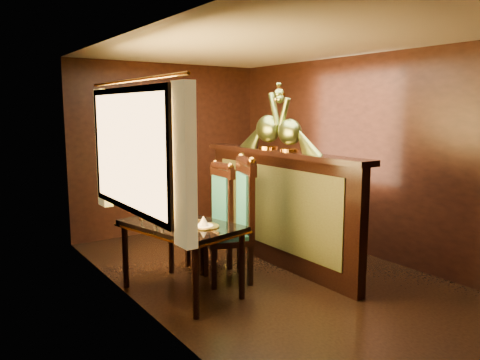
{
  "coord_description": "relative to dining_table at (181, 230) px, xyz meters",
  "views": [
    {
      "loc": [
        -3.08,
        -3.89,
        1.83
      ],
      "look_at": [
        -0.11,
        0.45,
        1.03
      ],
      "focal_mm": 35.0,
      "sensor_mm": 36.0,
      "label": 1
    }
  ],
  "objects": [
    {
      "name": "peacock_right",
      "position": [
        1.36,
        0.35,
        1.1
      ],
      "size": [
        0.24,
        0.65,
        0.77
      ],
      "primitive_type": null,
      "color": "#1C553C",
      "rests_on": "partition"
    },
    {
      "name": "dining_table",
      "position": [
        0.0,
        0.0,
        0.0
      ],
      "size": [
        0.99,
        1.35,
        0.92
      ],
      "rotation": [
        0.0,
        0.0,
        0.23
      ],
      "color": "black",
      "rests_on": "ground"
    },
    {
      "name": "peacock_left",
      "position": [
        1.36,
        -0.04,
        1.06
      ],
      "size": [
        0.22,
        0.59,
        0.7
      ],
      "primitive_type": null,
      "color": "#1C553C",
      "rests_on": "partition"
    },
    {
      "name": "partition",
      "position": [
        1.35,
        0.15,
        0.06
      ],
      "size": [
        0.26,
        2.7,
        1.36
      ],
      "color": "black",
      "rests_on": "ground"
    },
    {
      "name": "ground",
      "position": [
        1.03,
        -0.15,
        -0.65
      ],
      "size": [
        5.0,
        5.0,
        0.0
      ],
      "primitive_type": "plane",
      "color": "black",
      "rests_on": "ground"
    },
    {
      "name": "room_shell",
      "position": [
        0.95,
        -0.13,
        0.93
      ],
      "size": [
        3.04,
        5.04,
        2.52
      ],
      "color": "black",
      "rests_on": "ground"
    },
    {
      "name": "chair_left",
      "position": [
        0.68,
        -0.01,
        0.06
      ],
      "size": [
        0.62,
        0.63,
        1.35
      ],
      "rotation": [
        0.0,
        0.0,
        -0.32
      ],
      "color": "black",
      "rests_on": "ground"
    },
    {
      "name": "chair_right",
      "position": [
        0.73,
        0.5,
        -0.0
      ],
      "size": [
        0.47,
        0.5,
        1.24
      ],
      "rotation": [
        0.0,
        0.0,
        -0.06
      ],
      "color": "black",
      "rests_on": "ground"
    }
  ]
}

